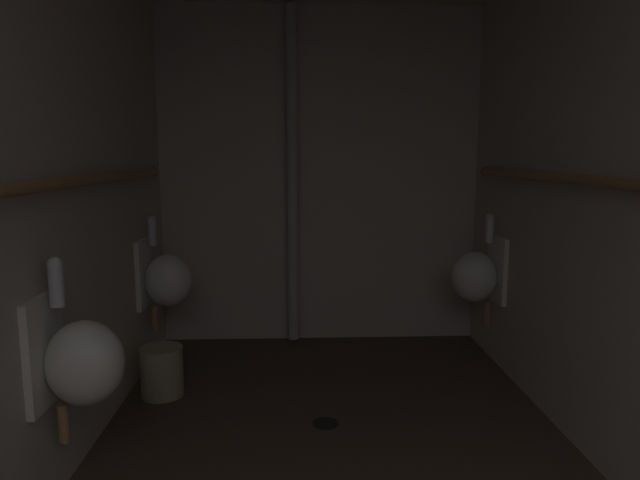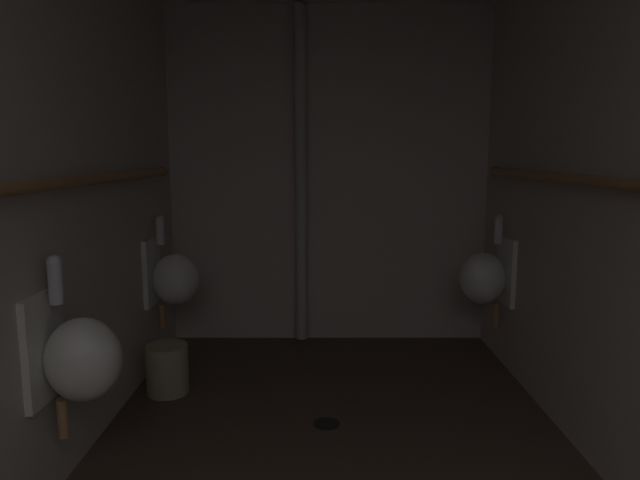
% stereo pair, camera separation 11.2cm
% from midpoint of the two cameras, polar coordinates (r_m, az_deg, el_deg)
% --- Properties ---
extents(wall_left, '(0.06, 4.24, 2.47)m').
position_cam_midpoint_polar(wall_left, '(2.42, -26.86, 3.54)').
color(wall_left, '#BEB3AA').
rests_on(wall_left, ground).
extents(wall_back, '(2.48, 0.06, 2.47)m').
position_cam_midpoint_polar(wall_back, '(4.25, 1.57, 6.29)').
color(wall_back, '#BEB3AA').
rests_on(wall_back, ground).
extents(urinal_left_mid, '(0.32, 0.30, 0.76)m').
position_cam_midpoint_polar(urinal_left_mid, '(2.47, -22.07, -10.86)').
color(urinal_left_mid, silver).
extents(urinal_left_far, '(0.32, 0.30, 0.76)m').
position_cam_midpoint_polar(urinal_left_far, '(3.82, -13.89, -3.68)').
color(urinal_left_far, silver).
extents(urinal_right_mid, '(0.32, 0.30, 0.76)m').
position_cam_midpoint_polar(urinal_right_mid, '(3.90, 17.12, -3.53)').
color(urinal_right_mid, silver).
extents(supply_pipe_left, '(0.06, 3.48, 0.06)m').
position_cam_midpoint_polar(supply_pipe_left, '(2.34, -25.43, 4.96)').
color(supply_pipe_left, '#9E7042').
extents(supply_pipe_right, '(0.06, 3.51, 0.06)m').
position_cam_midpoint_polar(supply_pipe_right, '(2.46, 30.31, 4.76)').
color(supply_pipe_right, '#9E7042').
extents(standpipe_back_wall, '(0.09, 0.09, 2.42)m').
position_cam_midpoint_polar(standpipe_back_wall, '(4.14, -1.21, 6.23)').
color(standpipe_back_wall, '#B2B2B2').
rests_on(standpipe_back_wall, ground).
extents(floor_drain, '(0.14, 0.14, 0.01)m').
position_cam_midpoint_polar(floor_drain, '(3.14, 1.69, -17.98)').
color(floor_drain, black).
rests_on(floor_drain, ground).
extents(waste_bin, '(0.25, 0.25, 0.29)m').
position_cam_midpoint_polar(waste_bin, '(3.55, -14.29, -12.49)').
color(waste_bin, '#9E937A').
rests_on(waste_bin, ground).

